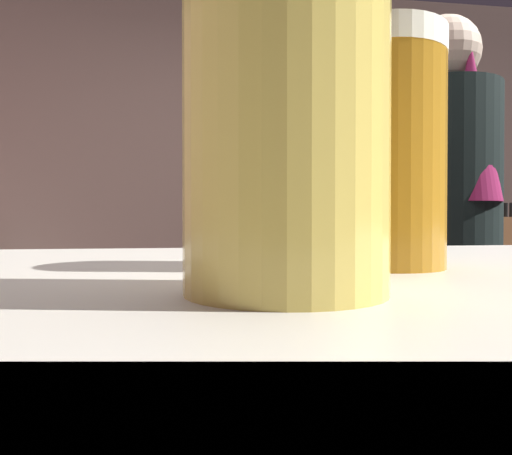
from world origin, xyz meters
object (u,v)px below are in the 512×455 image
bottle_soy (291,212)px  bottle_olive_oil (347,212)px  pint_glass_far (285,111)px  mixing_bowl (250,261)px  chefs_knife (455,265)px  bottle_hot_sauce (283,213)px  knife_block (505,239)px  bartender (444,249)px  bottle_vinegar (316,210)px  pint_glass_near (384,151)px

bottle_soy → bottle_olive_oil: size_ratio=1.03×
bottle_soy → pint_glass_far: bearing=-102.7°
pint_glass_far → bottle_soy: bottle_soy is taller
mixing_bowl → chefs_knife: (0.83, -0.05, -0.02)m
mixing_bowl → bottle_soy: size_ratio=0.93×
mixing_bowl → bottle_hot_sauce: bearing=73.2°
pint_glass_far → bottle_hot_sauce: size_ratio=0.75×
knife_block → bartender: bearing=-138.0°
knife_block → bottle_vinegar: bottle_vinegar is taller
bartender → pint_glass_far: (-0.77, -1.24, 0.13)m
pint_glass_far → bottle_olive_oil: size_ratio=0.70×
bottle_vinegar → knife_block: bearing=-69.3°
bartender → knife_block: bearing=-66.5°
bottle_hot_sauce → mixing_bowl: bearing=-106.8°
bottle_vinegar → bottle_soy: bearing=174.8°
bartender → chefs_knife: bartender is taller
bottle_soy → bottle_vinegar: 0.17m
pint_glass_far → bottle_hot_sauce: (0.62, 3.01, 0.00)m
mixing_bowl → pint_glass_far: pint_glass_far is taller
bottle_vinegar → bottle_olive_oil: 0.21m
mixing_bowl → bottle_vinegar: bottle_vinegar is taller
knife_block → bottle_soy: 1.48m
knife_block → bottle_soy: bottle_soy is taller
knife_block → bottle_olive_oil: 1.29m
mixing_bowl → bottle_olive_oil: bearing=57.4°
knife_block → bottle_vinegar: size_ratio=1.16×
mixing_bowl → bottle_soy: (0.47, 1.40, 0.22)m
bartender → knife_block: 0.79m
bottle_hot_sauce → bottle_vinegar: bearing=16.0°
knife_block → pint_glass_near: size_ratio=1.98×
chefs_knife → bartender: bearing=-122.3°
bartender → bottle_vinegar: size_ratio=7.17×
chefs_knife → bottle_hot_sauce: (-0.43, 1.36, 0.23)m
bartender → pint_glass_far: bearing=129.7°
knife_block → pint_glass_far: pint_glass_far is taller
chefs_knife → bottle_hot_sauce: size_ratio=1.28×
bottle_soy → pint_glass_near: bearing=-101.6°
bottle_soy → chefs_knife: bearing=-76.3°
knife_block → bottle_hot_sauce: size_ratio=1.47×
knife_block → chefs_knife: 0.35m
pint_glass_near → bottle_olive_oil: 3.09m
chefs_knife → pint_glass_far: (-1.05, -1.65, 0.23)m
knife_block → bottle_soy: bearing=116.5°
pint_glass_near → pint_glass_far: pint_glass_far is taller
bartender → pint_glass_far: 1.47m
pint_glass_near → bottle_hot_sauce: bottle_hot_sauce is taller
mixing_bowl → bottle_soy: bearing=71.2°
knife_block → bottle_vinegar: bearing=110.7°
bartender → bottle_soy: 1.86m
bottle_soy → bottle_hot_sauce: (-0.08, -0.08, -0.01)m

